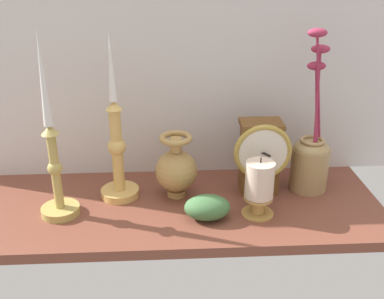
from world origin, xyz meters
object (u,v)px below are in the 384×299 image
candlestick_tall_center (119,153)px  brass_vase_jar (312,156)px  mantel_clock (261,155)px  candlestick_tall_left (55,161)px  pillar_candle_front (261,186)px  brass_vase_bulbous (178,169)px

candlestick_tall_center → brass_vase_jar: brass_vase_jar is taller
mantel_clock → candlestick_tall_center: 34.14cm
candlestick_tall_left → pillar_candle_front: (44.80, -2.58, -6.12)cm
candlestick_tall_center → pillar_candle_front: candlestick_tall_center is taller
candlestick_tall_center → pillar_candle_front: 33.88cm
brass_vase_bulbous → candlestick_tall_left: bearing=-165.1°
candlestick_tall_left → brass_vase_bulbous: size_ratio=2.64×
brass_vase_bulbous → pillar_candle_front: size_ratio=1.12×
candlestick_tall_center → brass_vase_bulbous: (13.83, -0.58, -4.26)cm
brass_vase_jar → candlestick_tall_left: bearing=-171.4°
mantel_clock → candlestick_tall_left: candlestick_tall_left is taller
candlestick_tall_center → pillar_candle_front: size_ratio=2.78×
candlestick_tall_left → brass_vase_jar: 60.47cm
mantel_clock → brass_vase_bulbous: (-20.27, -0.84, -2.56)cm
candlestick_tall_left → brass_vase_bulbous: bearing=14.9°
candlestick_tall_left → brass_vase_jar: size_ratio=1.05×
candlestick_tall_center → pillar_candle_front: (32.00, -10.26, -4.31)cm
brass_vase_bulbous → brass_vase_jar: bearing=3.4°
mantel_clock → pillar_candle_front: (-2.09, -10.52, -2.61)cm
candlestick_tall_left → candlestick_tall_center: 15.04cm
brass_vase_bulbous → brass_vase_jar: 33.09cm
candlestick_tall_center → brass_vase_bulbous: size_ratio=2.49×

